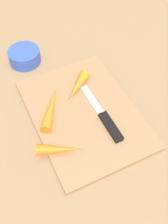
{
  "coord_description": "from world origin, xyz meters",
  "views": [
    {
      "loc": [
        0.39,
        -0.19,
        0.58
      ],
      "look_at": [
        0.0,
        0.0,
        0.01
      ],
      "focal_mm": 44.37,
      "sensor_mm": 36.0,
      "label": 1
    }
  ],
  "objects_px": {
    "carrot_longest": "(51,106)",
    "small_bowl": "(24,56)",
    "carrot_medium": "(61,149)",
    "carrot_shortest": "(78,86)",
    "cutting_board": "(84,113)",
    "knife": "(108,123)"
  },
  "relations": [
    {
      "from": "carrot_medium",
      "to": "carrot_longest",
      "type": "relative_size",
      "value": 0.75
    },
    {
      "from": "carrot_medium",
      "to": "small_bowl",
      "type": "relative_size",
      "value": 1.18
    },
    {
      "from": "cutting_board",
      "to": "carrot_longest",
      "type": "distance_m",
      "value": 0.09
    },
    {
      "from": "knife",
      "to": "cutting_board",
      "type": "bearing_deg",
      "value": 31.58
    },
    {
      "from": "knife",
      "to": "carrot_longest",
      "type": "height_order",
      "value": "carrot_longest"
    },
    {
      "from": "carrot_medium",
      "to": "carrot_shortest",
      "type": "relative_size",
      "value": 1.12
    },
    {
      "from": "carrot_longest",
      "to": "carrot_shortest",
      "type": "relative_size",
      "value": 1.49
    },
    {
      "from": "cutting_board",
      "to": "carrot_longest",
      "type": "height_order",
      "value": "carrot_longest"
    },
    {
      "from": "small_bowl",
      "to": "cutting_board",
      "type": "bearing_deg",
      "value": 15.44
    },
    {
      "from": "small_bowl",
      "to": "carrot_medium",
      "type": "bearing_deg",
      "value": -4.44
    },
    {
      "from": "small_bowl",
      "to": "carrot_longest",
      "type": "bearing_deg",
      "value": 0.09
    },
    {
      "from": "carrot_longest",
      "to": "small_bowl",
      "type": "distance_m",
      "value": 0.22
    },
    {
      "from": "carrot_longest",
      "to": "small_bowl",
      "type": "xyz_separation_m",
      "value": [
        -0.22,
        -0.0,
        -0.01
      ]
    },
    {
      "from": "cutting_board",
      "to": "carrot_medium",
      "type": "distance_m",
      "value": 0.13
    },
    {
      "from": "knife",
      "to": "carrot_medium",
      "type": "height_order",
      "value": "carrot_medium"
    },
    {
      "from": "cutting_board",
      "to": "carrot_medium",
      "type": "bearing_deg",
      "value": -49.97
    },
    {
      "from": "cutting_board",
      "to": "carrot_shortest",
      "type": "relative_size",
      "value": 3.62
    },
    {
      "from": "knife",
      "to": "carrot_longest",
      "type": "bearing_deg",
      "value": 46.4
    },
    {
      "from": "cutting_board",
      "to": "knife",
      "type": "bearing_deg",
      "value": 31.54
    },
    {
      "from": "cutting_board",
      "to": "small_bowl",
      "type": "xyz_separation_m",
      "value": [
        -0.26,
        -0.07,
        0.01
      ]
    },
    {
      "from": "carrot_medium",
      "to": "carrot_shortest",
      "type": "height_order",
      "value": "carrot_shortest"
    },
    {
      "from": "knife",
      "to": "small_bowl",
      "type": "height_order",
      "value": "small_bowl"
    }
  ]
}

